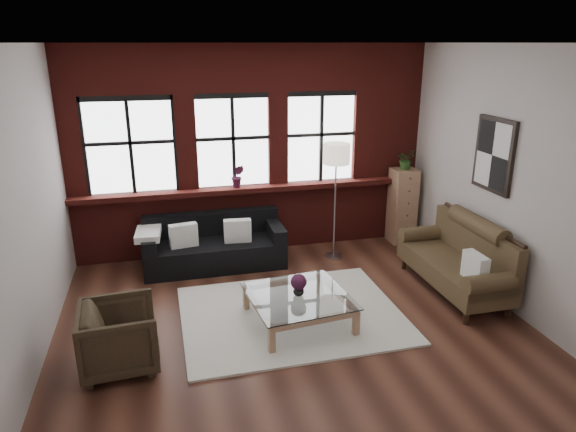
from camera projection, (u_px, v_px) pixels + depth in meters
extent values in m
plane|color=#402017|center=(292.00, 322.00, 6.19)|extent=(5.50, 5.50, 0.00)
plane|color=white|center=(293.00, 43.00, 5.16)|extent=(5.50, 5.50, 0.00)
plane|color=beige|center=(252.00, 151.00, 7.97)|extent=(5.50, 0.00, 5.50)
plane|color=beige|center=(388.00, 299.00, 3.38)|extent=(5.50, 0.00, 5.50)
plane|color=beige|center=(22.00, 214.00, 5.04)|extent=(0.00, 5.00, 5.00)
plane|color=beige|center=(508.00, 180.00, 6.31)|extent=(0.00, 5.00, 5.00)
cube|color=maroon|center=(255.00, 188.00, 8.01)|extent=(5.50, 0.30, 0.08)
cube|color=silver|center=(291.00, 314.00, 6.34)|extent=(2.67, 2.11, 0.03)
cube|color=white|center=(184.00, 235.00, 7.40)|extent=(0.42, 0.20, 0.34)
cube|color=white|center=(238.00, 231.00, 7.58)|extent=(0.41, 0.17, 0.34)
cube|color=white|center=(475.00, 267.00, 6.23)|extent=(0.14, 0.38, 0.34)
imported|color=#302518|center=(119.00, 337.00, 5.24)|extent=(0.82, 0.80, 0.70)
imported|color=#B2B2B2|center=(299.00, 290.00, 6.04)|extent=(0.16, 0.16, 0.14)
sphere|color=#4F1B3B|center=(299.00, 282.00, 6.01)|extent=(0.19, 0.19, 0.19)
cube|color=#A47959|center=(402.00, 206.00, 8.53)|extent=(0.38, 0.38, 1.25)
imported|color=#2D5923|center=(406.00, 159.00, 8.28)|extent=(0.38, 0.36, 0.33)
imported|color=#4F1B3B|center=(238.00, 176.00, 7.86)|extent=(0.22, 0.19, 0.36)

